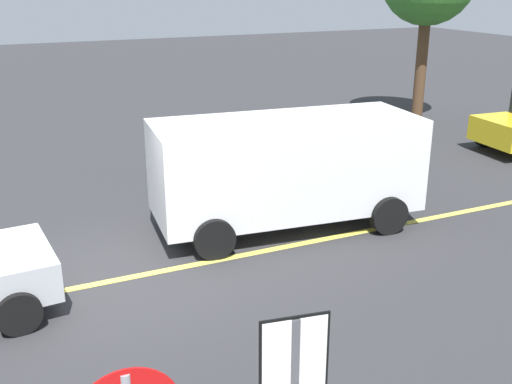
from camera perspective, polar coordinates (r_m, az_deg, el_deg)
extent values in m
plane|color=#2D2D30|center=(10.57, -14.38, -8.28)|extent=(80.00, 80.00, 0.00)
cube|color=#E0D14C|center=(11.36, 0.65, -5.54)|extent=(28.00, 0.16, 0.01)
cube|color=white|center=(4.75, 3.53, -16.57)|extent=(0.50, 0.10, 0.95)
cube|color=black|center=(4.75, 3.53, -16.57)|extent=(0.54, 0.10, 0.99)
cube|color=white|center=(12.09, 2.85, 2.53)|extent=(5.38, 2.52, 1.82)
cube|color=black|center=(11.40, -6.91, 3.45)|extent=(0.35, 1.85, 0.80)
cylinder|color=black|center=(10.99, -3.93, -4.34)|extent=(0.78, 0.34, 0.76)
cylinder|color=black|center=(12.80, -6.27, -0.89)|extent=(0.78, 0.34, 0.76)
cylinder|color=black|center=(12.30, 12.20, -2.10)|extent=(0.78, 0.34, 0.76)
cylinder|color=black|center=(13.93, 8.05, 0.76)|extent=(0.78, 0.34, 0.76)
cylinder|color=black|center=(19.41, 20.55, 4.88)|extent=(0.65, 0.26, 0.64)
cylinder|color=black|center=(11.00, -22.61, -6.23)|extent=(0.65, 0.27, 0.64)
cylinder|color=black|center=(9.43, -21.19, -10.44)|extent=(0.65, 0.27, 0.64)
cylinder|color=#513823|center=(22.14, 15.11, 11.45)|extent=(0.38, 0.38, 3.90)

